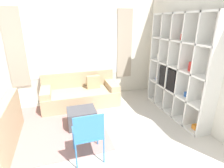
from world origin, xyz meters
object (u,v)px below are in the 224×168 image
shelving_unit (180,68)px  couch_main (81,93)px  ottoman (82,118)px  folding_chair (88,132)px

shelving_unit → couch_main: bearing=150.5°
shelving_unit → ottoman: (-2.19, 0.09, -0.93)m
couch_main → ottoman: (-0.13, -1.07, -0.10)m
couch_main → folding_chair: folding_chair is taller
shelving_unit → ottoman: bearing=177.5°
ottoman → folding_chair: 1.05m
shelving_unit → ottoman: shelving_unit is taller
ottoman → shelving_unit: bearing=-2.5°
shelving_unit → couch_main: (-2.07, 1.17, -0.83)m
couch_main → folding_chair: size_ratio=2.22×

